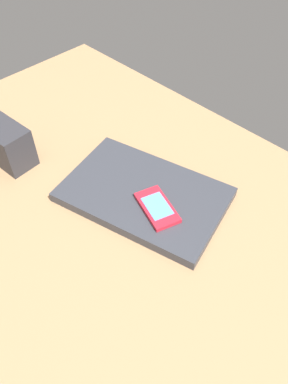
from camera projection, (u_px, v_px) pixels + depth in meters
The scene contains 4 objects.
desk_surface at pixel (114, 196), 86.89cm from camera, with size 120.00×80.00×3.00cm, color #9E7751.
laptop_closed at pixel (144, 195), 83.53cm from camera, with size 34.92×22.42×2.31cm, color #33353D.
cell_phone_on_laptop at pixel (157, 208), 78.81cm from camera, with size 12.05×8.98×1.13cm.
desk_organizer at pixel (6, 144), 89.31cm from camera, with size 13.05×7.27×10.02cm, color #2D2D33.
Camera 1 is at (45.85, -36.15, 66.23)cm, focal length 35.38 mm.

